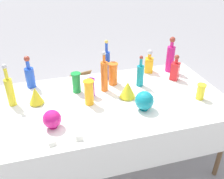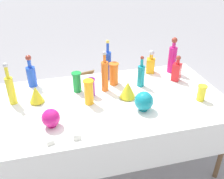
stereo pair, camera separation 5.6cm
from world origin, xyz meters
The scene contains 23 objects.
ground_plane centered at (0.00, 0.00, 0.00)m, with size 40.00×40.00×0.00m, color gray.
display_table centered at (0.00, -0.04, 0.71)m, with size 2.05×1.11×0.76m.
tall_bottle_0 centered at (0.33, 0.17, 0.88)m, with size 0.07×0.07×0.31m.
tall_bottle_1 centered at (-0.02, 0.17, 0.92)m, with size 0.07×0.07×0.40m.
tall_bottle_2 centered at (-0.70, 0.44, 0.88)m, with size 0.09×0.09×0.32m.
tall_bottle_3 centered at (0.76, 0.39, 0.93)m, with size 0.09×0.09×0.39m.
tall_bottle_4 centered at (0.06, 0.40, 0.92)m, with size 0.07×0.07×0.42m.
tall_bottle_5 centered at (-0.85, 0.15, 0.91)m, with size 0.07×0.07×0.38m.
square_decanter_0 centered at (0.72, 0.20, 0.87)m, with size 0.11×0.11×0.27m.
square_decanter_1 centered at (0.54, 0.43, 0.86)m, with size 0.12×0.12×0.26m.
slender_vase_0 centered at (-0.28, 0.22, 0.86)m, with size 0.09×0.09×0.19m.
slender_vase_1 centered at (0.76, -0.21, 0.84)m, with size 0.08×0.08×0.15m.
slender_vase_2 centered at (-0.21, -0.02, 0.88)m, with size 0.09×0.09×0.23m.
slender_vase_3 centered at (-0.17, 0.12, 0.85)m, with size 0.08×0.08×0.17m.
slender_vase_4 centered at (0.09, 0.27, 0.88)m, with size 0.10×0.10×0.22m.
fluted_vase_0 centered at (-0.65, 0.11, 0.84)m, with size 0.13×0.13×0.16m.
fluted_vase_1 centered at (0.14, -0.01, 0.84)m, with size 0.15×0.15×0.16m.
round_bowl_0 centered at (-0.54, -0.27, 0.84)m, with size 0.14×0.14×0.15m.
round_bowl_1 centered at (0.21, -0.23, 0.85)m, with size 0.16×0.16×0.17m.
price_tag_left centered at (-0.56, -0.48, 0.78)m, with size 0.06×0.01×0.03m, color white.
price_tag_center centered at (-0.37, -0.47, 0.78)m, with size 0.06×0.01×0.04m, color white.
cardboard_box_behind_left centered at (-0.07, 1.35, 0.14)m, with size 0.45×0.43×0.37m.
cardboard_box_behind_right centered at (0.41, 0.92, 0.18)m, with size 0.50×0.46×0.44m.
Camera 2 is at (-0.47, -1.85, 1.95)m, focal length 40.00 mm.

